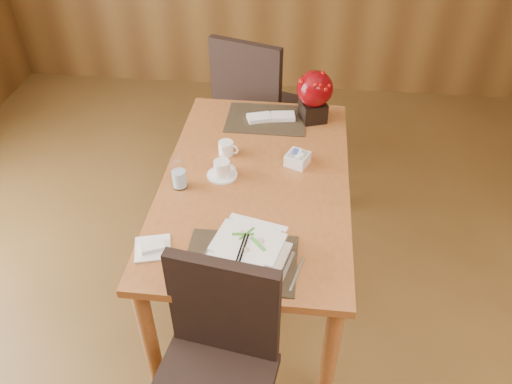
# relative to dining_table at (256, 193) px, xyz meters

# --- Properties ---
(ground) EXTENTS (6.00, 6.00, 0.00)m
(ground) POSITION_rel_dining_table_xyz_m (0.00, -0.60, -0.65)
(ground) COLOR brown
(ground) RESTS_ON ground
(dining_table) EXTENTS (0.90, 1.50, 0.75)m
(dining_table) POSITION_rel_dining_table_xyz_m (0.00, 0.00, 0.00)
(dining_table) COLOR #A55E2D
(dining_table) RESTS_ON ground
(placemat_near) EXTENTS (0.45, 0.33, 0.01)m
(placemat_near) POSITION_rel_dining_table_xyz_m (0.00, -0.55, 0.10)
(placemat_near) COLOR black
(placemat_near) RESTS_ON dining_table
(placemat_far) EXTENTS (0.45, 0.33, 0.01)m
(placemat_far) POSITION_rel_dining_table_xyz_m (0.00, 0.55, 0.10)
(placemat_far) COLOR black
(placemat_far) RESTS_ON dining_table
(soup_setting) EXTENTS (0.35, 0.35, 0.12)m
(soup_setting) POSITION_rel_dining_table_xyz_m (0.03, -0.55, 0.15)
(soup_setting) COLOR white
(soup_setting) RESTS_ON dining_table
(coffee_cup) EXTENTS (0.15, 0.15, 0.08)m
(coffee_cup) POSITION_rel_dining_table_xyz_m (-0.16, 0.00, 0.13)
(coffee_cup) COLOR white
(coffee_cup) RESTS_ON dining_table
(water_glass) EXTENTS (0.08, 0.08, 0.17)m
(water_glass) POSITION_rel_dining_table_xyz_m (-0.35, -0.10, 0.18)
(water_glass) COLOR white
(water_glass) RESTS_ON dining_table
(creamer_jug) EXTENTS (0.12, 0.12, 0.07)m
(creamer_jug) POSITION_rel_dining_table_xyz_m (-0.17, 0.19, 0.13)
(creamer_jug) COLOR white
(creamer_jug) RESTS_ON dining_table
(sugar_caddy) EXTENTS (0.14, 0.14, 0.06)m
(sugar_caddy) POSITION_rel_dining_table_xyz_m (0.19, 0.14, 0.13)
(sugar_caddy) COLOR white
(sugar_caddy) RESTS_ON dining_table
(berry_decor) EXTENTS (0.20, 0.20, 0.29)m
(berry_decor) POSITION_rel_dining_table_xyz_m (0.26, 0.58, 0.26)
(berry_decor) COLOR black
(berry_decor) RESTS_ON dining_table
(napkins_far) EXTENTS (0.28, 0.15, 0.02)m
(napkins_far) POSITION_rel_dining_table_xyz_m (0.04, 0.55, 0.11)
(napkins_far) COLOR white
(napkins_far) RESTS_ON dining_table
(bread_plate) EXTENTS (0.18, 0.18, 0.01)m
(bread_plate) POSITION_rel_dining_table_xyz_m (-0.37, -0.52, 0.10)
(bread_plate) COLOR white
(bread_plate) RESTS_ON dining_table
(near_chair) EXTENTS (0.51, 0.51, 0.96)m
(near_chair) POSITION_rel_dining_table_xyz_m (-0.06, -0.87, -0.11)
(near_chair) COLOR black
(near_chair) RESTS_ON ground
(far_chair) EXTENTS (0.62, 0.62, 1.06)m
(far_chair) POSITION_rel_dining_table_xyz_m (-0.12, 1.02, -0.06)
(far_chair) COLOR black
(far_chair) RESTS_ON ground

